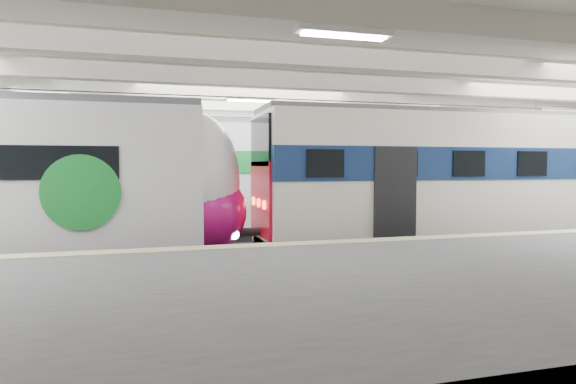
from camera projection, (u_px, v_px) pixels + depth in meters
name	position (u px, v px, depth m)	size (l,w,h in m)	color
station_hall	(279.00, 148.00, 11.85)	(36.00, 24.00, 5.75)	black
older_rer	(467.00, 180.00, 15.34)	(13.63, 3.01, 4.49)	white
far_train	(93.00, 178.00, 17.50)	(14.34, 3.30, 4.54)	silver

